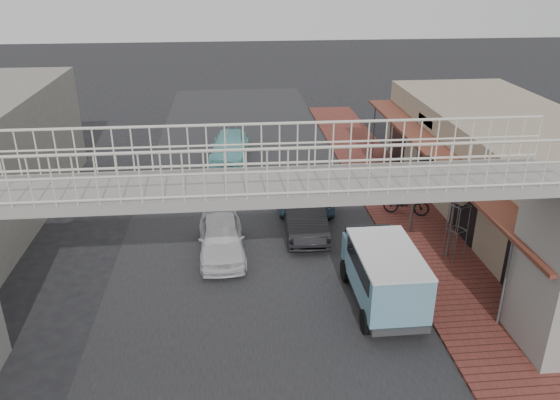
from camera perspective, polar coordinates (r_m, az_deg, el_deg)
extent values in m
plane|color=black|center=(18.49, -2.30, -8.62)|extent=(120.00, 120.00, 0.00)
cube|color=black|center=(18.49, -2.30, -8.61)|extent=(10.00, 60.00, 0.01)
cube|color=brown|center=(22.26, 14.22, -3.29)|extent=(3.00, 40.00, 0.10)
cube|color=gray|center=(24.17, 24.05, 2.56)|extent=(6.00, 18.00, 4.00)
cube|color=brown|center=(22.46, 17.03, 4.54)|extent=(1.80, 18.00, 0.12)
cube|color=silver|center=(25.58, 15.05, 8.00)|extent=(0.08, 2.60, 0.90)
cube|color=#B21914|center=(19.91, 21.19, 2.75)|extent=(0.08, 2.20, 0.80)
cube|color=gray|center=(16.09, 26.80, -6.42)|extent=(1.20, 2.40, 5.00)
cube|color=gray|center=(12.57, -1.63, 1.42)|extent=(14.00, 2.00, 0.24)
cube|color=beige|center=(13.23, -1.94, 5.66)|extent=(14.00, 0.08, 1.10)
cube|color=beige|center=(11.44, -1.34, 2.73)|extent=(14.00, 0.08, 1.10)
imported|color=silver|center=(19.93, -6.15, -3.91)|extent=(1.80, 4.10, 1.37)
imported|color=black|center=(21.54, 2.58, -1.47)|extent=(1.70, 4.46, 1.45)
imported|color=#6699B1|center=(24.33, 2.74, 1.52)|extent=(2.90, 5.28, 1.40)
imported|color=#69B6B7|center=(29.73, -5.27, 5.59)|extent=(2.30, 4.84, 1.36)
cylinder|color=black|center=(18.56, 6.91, -7.33)|extent=(0.26, 0.74, 0.74)
cylinder|color=black|center=(18.96, 11.79, -6.98)|extent=(0.26, 0.74, 0.74)
cylinder|color=black|center=(16.26, 9.04, -12.45)|extent=(0.26, 0.74, 0.74)
cylinder|color=black|center=(16.72, 14.61, -11.88)|extent=(0.26, 0.74, 0.74)
cube|color=#659AB0|center=(16.87, 11.04, -7.60)|extent=(1.81, 3.37, 1.42)
cube|color=#659AB0|center=(18.60, 9.34, -5.16)|extent=(1.71, 0.96, 0.95)
cube|color=black|center=(16.67, 11.14, -6.46)|extent=(1.84, 2.74, 0.53)
cube|color=silver|center=(16.50, 11.23, -5.42)|extent=(1.83, 3.37, 0.06)
imported|color=black|center=(23.39, 13.06, -0.32)|extent=(2.01, 1.31, 1.00)
imported|color=black|center=(26.73, 12.32, 2.79)|extent=(1.67, 0.76, 0.97)
cylinder|color=#59595B|center=(20.12, 16.95, -3.12)|extent=(0.04, 0.04, 2.11)
cylinder|color=#59595B|center=(20.46, 17.92, -2.78)|extent=(0.04, 0.04, 2.11)
cylinder|color=#59595B|center=(19.83, 17.98, -3.67)|extent=(0.04, 0.04, 2.11)
cylinder|color=#59595B|center=(20.18, 18.95, -3.32)|extent=(0.04, 0.04, 2.11)
cylinder|color=silver|center=(19.58, 18.46, 0.45)|extent=(0.72, 0.51, 0.68)
cylinder|color=beige|center=(19.50, 18.73, 0.32)|extent=(0.55, 0.27, 0.60)
cylinder|color=beige|center=(19.65, 18.19, 0.58)|extent=(0.55, 0.27, 0.60)
cylinder|color=#59595B|center=(21.61, 13.79, 0.32)|extent=(0.10, 0.10, 2.91)
cube|color=black|center=(21.20, 14.11, 2.90)|extent=(1.18, 0.36, 0.90)
cone|color=black|center=(21.67, 16.00, 3.14)|extent=(0.86, 1.22, 1.10)
cube|color=white|center=(21.17, 14.03, 2.72)|extent=(0.78, 0.21, 0.60)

